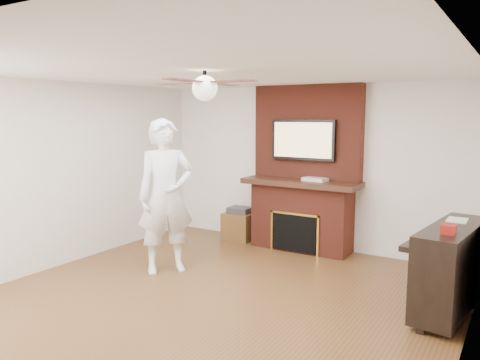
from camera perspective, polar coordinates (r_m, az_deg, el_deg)
The scene contains 12 objects.
room_shell at distance 4.95m, azimuth -4.19°, elevation -1.38°, with size 5.36×5.86×2.86m.
fireplace at distance 7.19m, azimuth 7.76°, elevation -0.57°, with size 1.78×0.64×2.50m.
tv at distance 7.08m, azimuth 7.71°, elevation 4.87°, with size 1.00×0.08×0.60m.
ceiling_fan at distance 4.89m, azimuth -4.32°, elevation 11.22°, with size 1.21×1.21×0.31m.
person at distance 6.15m, azimuth -9.02°, elevation -1.97°, with size 0.74×0.49×2.00m, color white.
side_table at distance 7.77m, azimuth -0.02°, elevation -5.46°, with size 0.49×0.49×0.54m.
piano at distance 5.37m, azimuth 24.25°, elevation -9.59°, with size 0.69×1.46×1.02m.
cable_box at distance 7.00m, azimuth 9.14°, elevation 0.08°, with size 0.36×0.20×0.05m, color silver.
candle_orange at distance 7.25m, azimuth 5.48°, elevation -8.06°, with size 0.07×0.07×0.11m, color orange.
candle_green at distance 7.24m, azimuth 6.99°, elevation -8.25°, with size 0.08×0.08×0.08m, color #307A39.
candle_cream at distance 7.15m, azimuth 8.22°, elevation -8.29°, with size 0.08×0.08×0.12m, color beige.
candle_blue at distance 7.11m, azimuth 7.81°, elevation -8.58°, with size 0.06×0.06×0.07m, color #34489E.
Camera 1 is at (2.85, -3.96, 2.05)m, focal length 35.00 mm.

